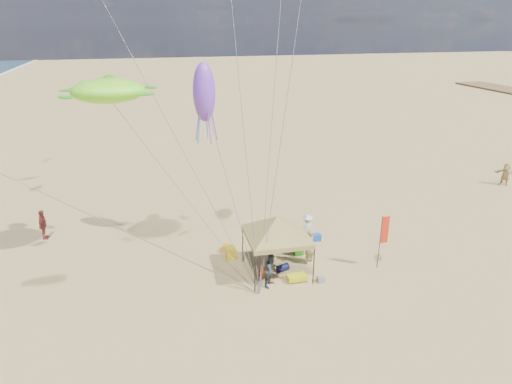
% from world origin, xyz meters
% --- Properties ---
extents(ground, '(280.00, 280.00, 0.00)m').
position_xyz_m(ground, '(0.00, 0.00, 0.00)').
color(ground, tan).
rests_on(ground, ground).
extents(canopy_tent, '(5.67, 5.67, 3.49)m').
position_xyz_m(canopy_tent, '(0.81, 2.12, 2.91)').
color(canopy_tent, black).
rests_on(canopy_tent, ground).
extents(feather_flag, '(0.44, 0.05, 2.85)m').
position_xyz_m(feather_flag, '(6.00, 1.27, 1.91)').
color(feather_flag, black).
rests_on(feather_flag, ground).
extents(cooler_red, '(0.54, 0.38, 0.38)m').
position_xyz_m(cooler_red, '(0.18, 1.95, 0.19)').
color(cooler_red, '#B63E0E').
rests_on(cooler_red, ground).
extents(cooler_blue, '(0.54, 0.38, 0.38)m').
position_xyz_m(cooler_blue, '(3.96, 4.81, 0.19)').
color(cooler_blue, '#1649B5').
rests_on(cooler_blue, ground).
extents(bag_navy, '(0.69, 0.54, 0.36)m').
position_xyz_m(bag_navy, '(1.15, 2.16, 0.18)').
color(bag_navy, '#0D123B').
rests_on(bag_navy, ground).
extents(bag_orange, '(0.54, 0.69, 0.36)m').
position_xyz_m(bag_orange, '(-1.18, 4.93, 0.18)').
color(bag_orange, orange).
rests_on(bag_orange, ground).
extents(chair_green, '(0.50, 0.50, 0.70)m').
position_xyz_m(chair_green, '(2.46, 3.61, 0.35)').
color(chair_green, '#2C8518').
rests_on(chair_green, ground).
extents(chair_yellow, '(0.50, 0.50, 0.70)m').
position_xyz_m(chair_yellow, '(-1.10, 4.00, 0.35)').
color(chair_yellow, yellow).
rests_on(chair_yellow, ground).
extents(crate_grey, '(0.34, 0.30, 0.28)m').
position_xyz_m(crate_grey, '(2.59, 0.76, 0.14)').
color(crate_grey, gray).
rests_on(crate_grey, ground).
extents(beach_cart, '(0.90, 0.50, 0.24)m').
position_xyz_m(beach_cart, '(1.51, 1.12, 0.20)').
color(beach_cart, '#C1C515').
rests_on(beach_cart, ground).
extents(person_near_a, '(0.82, 0.74, 1.89)m').
position_xyz_m(person_near_a, '(2.67, 2.61, 0.94)').
color(person_near_a, '#9D8A59').
rests_on(person_near_a, ground).
extents(person_near_b, '(0.99, 0.99, 1.62)m').
position_xyz_m(person_near_b, '(0.24, 1.09, 0.81)').
color(person_near_b, '#323D44').
rests_on(person_near_b, ground).
extents(person_near_c, '(1.06, 0.68, 1.56)m').
position_xyz_m(person_near_c, '(3.49, 4.99, 0.78)').
color(person_near_c, silver).
rests_on(person_near_c, ground).
extents(person_far_a, '(0.52, 1.05, 1.74)m').
position_xyz_m(person_far_a, '(-10.88, 8.90, 0.87)').
color(person_far_a, '#9B413B').
rests_on(person_far_a, ground).
extents(person_far_c, '(1.34, 1.57, 1.70)m').
position_xyz_m(person_far_c, '(21.13, 9.81, 0.85)').
color(person_far_c, tan).
rests_on(person_far_c, ground).
extents(turtle_kite, '(4.07, 3.75, 1.09)m').
position_xyz_m(turtle_kite, '(-6.28, 4.98, 8.70)').
color(turtle_kite, '#7DFF23').
rests_on(turtle_kite, ground).
extents(squid_kite, '(1.36, 1.36, 2.94)m').
position_xyz_m(squid_kite, '(-1.82, 6.25, 8.27)').
color(squid_kite, purple).
rests_on(squid_kite, ground).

